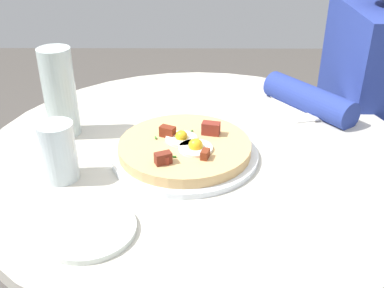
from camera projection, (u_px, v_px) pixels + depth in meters
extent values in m
cylinder|color=beige|center=(199.00, 154.00, 1.00)|extent=(0.95, 0.95, 0.03)
cylinder|color=#333338|center=(198.00, 271.00, 1.17)|extent=(0.11, 0.11, 0.67)
cube|color=#2D2D33|center=(347.00, 218.00, 1.53)|extent=(0.32, 0.28, 0.45)
cube|color=navy|center=(374.00, 91.00, 1.31)|extent=(0.38, 0.22, 0.48)
cylinder|color=navy|center=(309.00, 99.00, 1.15)|extent=(0.25, 0.21, 0.07)
cylinder|color=white|center=(185.00, 154.00, 0.95)|extent=(0.31, 0.31, 0.01)
cylinder|color=tan|center=(185.00, 147.00, 0.94)|extent=(0.28, 0.28, 0.02)
cylinder|color=white|center=(196.00, 148.00, 0.91)|extent=(0.07, 0.07, 0.01)
sphere|color=yellow|center=(196.00, 146.00, 0.91)|extent=(0.03, 0.03, 0.03)
cylinder|color=white|center=(181.00, 139.00, 0.95)|extent=(0.07, 0.07, 0.01)
sphere|color=yellow|center=(181.00, 136.00, 0.94)|extent=(0.03, 0.03, 0.03)
cube|color=maroon|center=(163.00, 158.00, 0.86)|extent=(0.03, 0.04, 0.02)
cube|color=maroon|center=(166.00, 159.00, 0.87)|extent=(0.02, 0.02, 0.02)
cube|color=maroon|center=(168.00, 132.00, 0.96)|extent=(0.03, 0.04, 0.02)
cube|color=maroon|center=(211.00, 129.00, 0.96)|extent=(0.03, 0.04, 0.03)
cube|color=maroon|center=(205.00, 154.00, 0.88)|extent=(0.03, 0.02, 0.02)
cube|color=#387F2D|center=(174.00, 157.00, 0.88)|extent=(0.00, 0.01, 0.00)
cube|color=#387F2D|center=(204.00, 145.00, 0.92)|extent=(0.01, 0.01, 0.00)
cube|color=#387F2D|center=(156.00, 138.00, 0.95)|extent=(0.01, 0.01, 0.00)
cube|color=#387F2D|center=(192.00, 131.00, 0.98)|extent=(0.01, 0.01, 0.00)
cylinder|color=silver|center=(89.00, 229.00, 0.74)|extent=(0.16, 0.16, 0.01)
cube|color=white|center=(307.00, 106.00, 1.18)|extent=(0.20, 0.18, 0.00)
cube|color=silver|center=(314.00, 104.00, 1.18)|extent=(0.18, 0.05, 0.00)
cube|color=silver|center=(301.00, 105.00, 1.17)|extent=(0.18, 0.05, 0.00)
cylinder|color=silver|center=(59.00, 152.00, 0.86)|extent=(0.07, 0.07, 0.12)
cylinder|color=silver|center=(60.00, 93.00, 1.00)|extent=(0.07, 0.07, 0.20)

